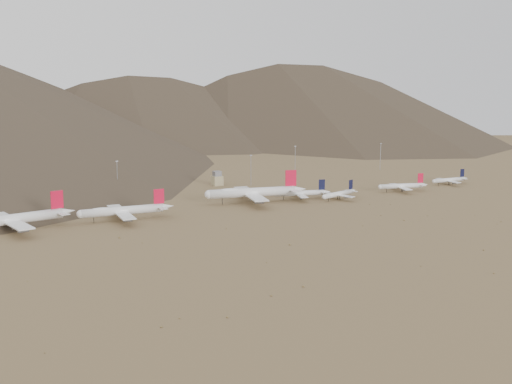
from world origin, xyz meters
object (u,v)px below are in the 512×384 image
narrowbody_b (339,194)px  widebody_west (13,219)px  widebody_east (253,192)px  control_tower (217,179)px  narrowbody_a (302,193)px  widebody_centre (123,211)px

narrowbody_b → widebody_west: bearing=160.4°
widebody_east → control_tower: (8.70, 79.87, -2.58)m
narrowbody_a → widebody_centre: bearing=-160.4°
widebody_east → narrowbody_b: 65.99m
widebody_east → control_tower: bearing=95.8°
widebody_east → narrowbody_b: size_ratio=1.98×
widebody_centre → narrowbody_a: size_ratio=1.50×
control_tower → widebody_east: bearing=-96.2°
narrowbody_a → control_tower: bearing=126.1°
narrowbody_b → control_tower: (-54.53, 98.42, 1.07)m
widebody_west → widebody_east: widebody_east is taller
widebody_centre → narrowbody_a: bearing=7.8°
widebody_centre → control_tower: widebody_centre is taller
widebody_centre → widebody_west: bearing=-177.2°
narrowbody_b → widebody_centre: bearing=160.4°
narrowbody_b → control_tower: bearing=101.5°
widebody_west → widebody_east: (169.19, 9.96, 0.35)m
narrowbody_a → control_tower: narrowbody_a is taller
widebody_west → widebody_centre: size_ratio=1.15×
widebody_west → narrowbody_b: (232.42, -8.59, -3.30)m
control_tower → narrowbody_a: bearing=-70.6°
narrowbody_a → control_tower: size_ratio=3.55×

